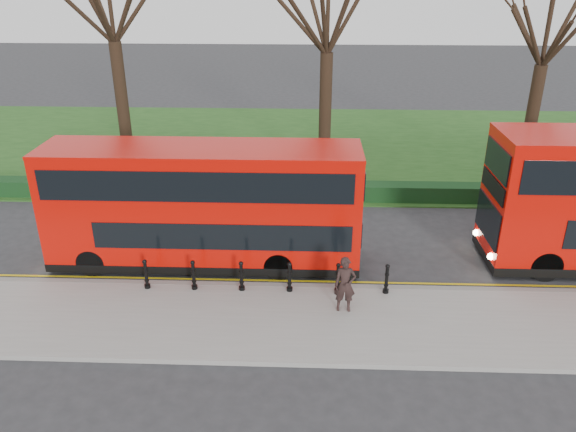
{
  "coord_description": "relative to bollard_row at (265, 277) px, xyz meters",
  "views": [
    {
      "loc": [
        1.21,
        -17.11,
        10.01
      ],
      "look_at": [
        0.54,
        0.5,
        2.0
      ],
      "focal_mm": 35.0,
      "sensor_mm": 36.0,
      "label": 1
    }
  ],
  "objects": [
    {
      "name": "bollard_row",
      "position": [
        0.0,
        0.0,
        0.0
      ],
      "size": [
        8.01,
        0.15,
        1.0
      ],
      "color": "black",
      "rests_on": "pavement"
    },
    {
      "name": "pavement",
      "position": [
        0.13,
        -1.65,
        -0.57
      ],
      "size": [
        60.0,
        4.0,
        0.15
      ],
      "primitive_type": "cube",
      "color": "gray",
      "rests_on": "ground"
    },
    {
      "name": "tree_mid",
      "position": [
        2.13,
        11.35,
        7.45
      ],
      "size": [
        7.13,
        7.13,
        11.14
      ],
      "color": "black",
      "rests_on": "ground"
    },
    {
      "name": "ground",
      "position": [
        0.13,
        1.35,
        -0.65
      ],
      "size": [
        120.0,
        120.0,
        0.0
      ],
      "primitive_type": "plane",
      "color": "#28282B",
      "rests_on": "ground"
    },
    {
      "name": "yellow_line_inner",
      "position": [
        0.13,
        0.85,
        -0.64
      ],
      "size": [
        60.0,
        0.1,
        0.01
      ],
      "primitive_type": "cube",
      "color": "yellow",
      "rests_on": "ground"
    },
    {
      "name": "pedestrian",
      "position": [
        2.51,
        -1.04,
        0.4
      ],
      "size": [
        0.66,
        0.43,
        1.8
      ],
      "primitive_type": "imported",
      "rotation": [
        0.0,
        0.0,
        -0.0
      ],
      "color": "black",
      "rests_on": "pavement"
    },
    {
      "name": "kerb",
      "position": [
        0.13,
        0.35,
        -0.57
      ],
      "size": [
        60.0,
        0.25,
        0.16
      ],
      "primitive_type": "cube",
      "color": "slate",
      "rests_on": "ground"
    },
    {
      "name": "grass_verge",
      "position": [
        0.13,
        16.35,
        -0.62
      ],
      "size": [
        60.0,
        18.0,
        0.06
      ],
      "primitive_type": "cube",
      "color": "#1E4617",
      "rests_on": "ground"
    },
    {
      "name": "hedge",
      "position": [
        0.13,
        8.15,
        -0.25
      ],
      "size": [
        60.0,
        0.9,
        0.8
      ],
      "primitive_type": "cube",
      "color": "black",
      "rests_on": "ground"
    },
    {
      "name": "yellow_line_outer",
      "position": [
        0.13,
        0.65,
        -0.64
      ],
      "size": [
        60.0,
        0.1,
        0.01
      ],
      "primitive_type": "cube",
      "color": "yellow",
      "rests_on": "ground"
    },
    {
      "name": "bus_lead",
      "position": [
        -2.31,
        2.11,
        1.54
      ],
      "size": [
        10.92,
        2.51,
        4.34
      ],
      "color": "#BA0B04",
      "rests_on": "ground"
    },
    {
      "name": "tree_right",
      "position": [
        12.13,
        11.35,
        6.77
      ],
      "size": [
        6.54,
        6.54,
        10.22
      ],
      "color": "black",
      "rests_on": "ground"
    }
  ]
}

